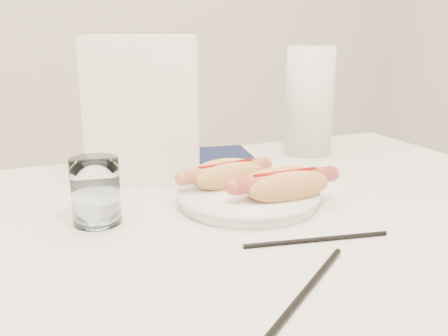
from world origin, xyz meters
name	(u,v)px	position (x,y,z in m)	size (l,w,h in m)	color
table	(222,254)	(0.00, 0.00, 0.69)	(1.20, 0.80, 0.75)	silver
plate	(248,198)	(0.06, 0.04, 0.76)	(0.22, 0.22, 0.02)	white
hotdog_left	(226,175)	(0.04, 0.08, 0.79)	(0.16, 0.08, 0.04)	#E4A65B
hotdog_right	(284,185)	(0.10, -0.01, 0.79)	(0.17, 0.07, 0.05)	#E19757
water_glass	(96,191)	(-0.17, 0.05, 0.80)	(0.07, 0.07, 0.09)	white
chopstick_near	(302,296)	(-0.01, -0.24, 0.75)	(0.01, 0.01, 0.24)	black
chopstick_far	(317,240)	(0.08, -0.13, 0.75)	(0.01, 0.01, 0.20)	black
napkin_box	(144,110)	(-0.05, 0.23, 0.88)	(0.19, 0.11, 0.26)	white
navy_napkin	(218,155)	(0.13, 0.32, 0.75)	(0.14, 0.14, 0.01)	#12193A
paper_towel_roll	(309,101)	(0.32, 0.28, 0.87)	(0.10, 0.10, 0.23)	silver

